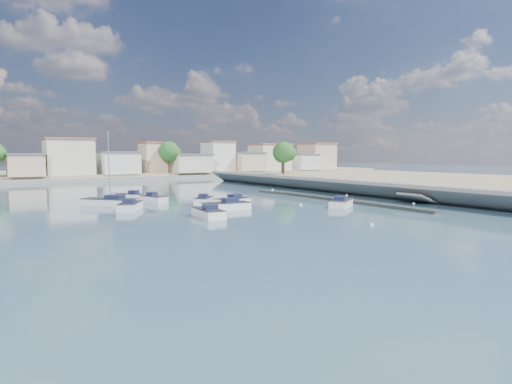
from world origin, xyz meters
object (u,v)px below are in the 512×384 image
motorboat_e (131,206)px  motorboat_g (155,200)px  motorboat_b (204,201)px  motorboat_a (207,213)px  sailboat (108,202)px  motorboat_d (230,202)px  motorboat_f (130,197)px  motorboat_c (224,207)px  motorboat_h (342,203)px

motorboat_e → motorboat_g: bearing=49.7°
motorboat_b → motorboat_e: size_ratio=0.82×
motorboat_a → motorboat_g: bearing=90.4°
sailboat → motorboat_d: bearing=-31.1°
motorboat_e → motorboat_f: size_ratio=1.25×
motorboat_b → sailboat: (-10.38, 4.55, 0.03)m
motorboat_c → motorboat_g: (-3.85, 10.99, 0.00)m
motorboat_a → motorboat_d: size_ratio=1.01×
motorboat_h → motorboat_g: bearing=137.0°
motorboat_f → motorboat_a: bearing=-84.8°
motorboat_a → motorboat_f: (-1.79, 19.80, -0.00)m
motorboat_f → motorboat_d: bearing=-56.5°
motorboat_b → motorboat_g: bearing=135.2°
motorboat_f → sailboat: bearing=-128.5°
motorboat_g → motorboat_h: bearing=-43.0°
motorboat_c → sailboat: bearing=131.3°
motorboat_b → motorboat_e: 9.23m
motorboat_b → motorboat_g: same height
motorboat_h → motorboat_d: bearing=141.3°
motorboat_e → motorboat_f: bearing=74.6°
motorboat_c → sailboat: size_ratio=0.66×
motorboat_c → motorboat_d: (2.75, 3.51, -0.00)m
motorboat_b → motorboat_d: bearing=-55.6°
motorboat_g → motorboat_f: bearing=108.6°
motorboat_f → motorboat_e: bearing=-105.4°
motorboat_e → motorboat_a: bearing=-63.5°
motorboat_e → motorboat_g: size_ratio=1.08×
motorboat_a → motorboat_g: (-0.09, 14.75, 0.00)m
motorboat_d → motorboat_h: size_ratio=1.10×
motorboat_g → motorboat_h: size_ratio=0.95×
motorboat_e → motorboat_g: 7.07m
motorboat_d → sailboat: sailboat is taller
motorboat_b → motorboat_f: same height
sailboat → motorboat_g: bearing=0.4°
motorboat_e → motorboat_b: bearing=4.9°
sailboat → motorboat_f: bearing=51.5°
motorboat_f → motorboat_h: size_ratio=0.81×
motorboat_a → motorboat_d: same height
motorboat_a → motorboat_e: same height
motorboat_f → motorboat_h: (18.46, -20.66, 0.00)m
motorboat_e → motorboat_c: bearing=-33.6°
motorboat_a → sailboat: (-5.85, 14.71, 0.03)m
motorboat_c → motorboat_d: same height
motorboat_d → motorboat_h: bearing=-38.7°
motorboat_h → motorboat_e: bearing=154.4°
motorboat_a → sailboat: size_ratio=0.58×
motorboat_e → motorboat_g: (4.57, 5.39, 0.00)m
motorboat_a → motorboat_d: (6.51, 7.26, -0.00)m
motorboat_b → motorboat_e: (-9.19, -0.79, 0.00)m
motorboat_d → motorboat_f: bearing=123.5°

